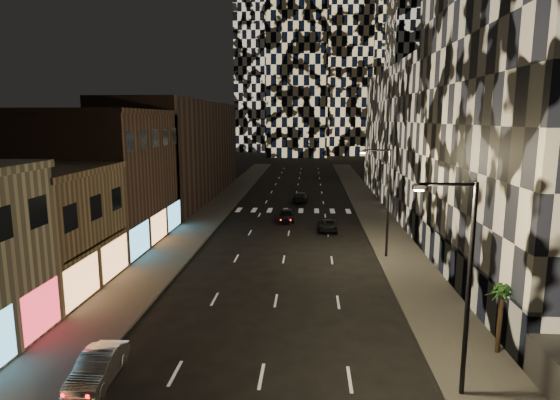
# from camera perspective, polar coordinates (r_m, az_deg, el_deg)

# --- Properties ---
(sidewalk_left) EXTENTS (4.00, 120.00, 0.15)m
(sidewalk_left) POSITION_cam_1_polar(r_m,az_deg,el_deg) (60.85, -7.85, -1.09)
(sidewalk_left) COLOR #47443F
(sidewalk_left) RESTS_ON ground
(sidewalk_right) EXTENTS (4.00, 120.00, 0.15)m
(sidewalk_right) POSITION_cam_1_polar(r_m,az_deg,el_deg) (60.15, 11.17, -1.32)
(sidewalk_right) COLOR #47443F
(sidewalk_right) RESTS_ON ground
(curb_left) EXTENTS (0.20, 120.00, 0.15)m
(curb_left) POSITION_cam_1_polar(r_m,az_deg,el_deg) (60.46, -5.90, -1.12)
(curb_left) COLOR #4C4C47
(curb_left) RESTS_ON ground
(curb_right) EXTENTS (0.20, 120.00, 0.15)m
(curb_right) POSITION_cam_1_polar(r_m,az_deg,el_deg) (59.91, 9.18, -1.30)
(curb_right) COLOR #4C4C47
(curb_right) RESTS_ON ground
(retail_tan) EXTENTS (10.00, 10.00, 8.00)m
(retail_tan) POSITION_cam_1_polar(r_m,az_deg,el_deg) (35.97, -28.57, -3.50)
(retail_tan) COLOR #856D50
(retail_tan) RESTS_ON ground
(retail_brown) EXTENTS (10.00, 15.00, 12.00)m
(retail_brown) POSITION_cam_1_polar(r_m,az_deg,el_deg) (46.49, -20.62, 2.37)
(retail_brown) COLOR #4B342A
(retail_brown) RESTS_ON ground
(retail_filler_left) EXTENTS (10.00, 40.00, 14.00)m
(retail_filler_left) POSITION_cam_1_polar(r_m,az_deg,el_deg) (71.27, -11.93, 6.01)
(retail_filler_left) COLOR #4B342A
(retail_filler_left) RESTS_ON ground
(midrise_base) EXTENTS (0.60, 25.00, 3.00)m
(midrise_base) POSITION_cam_1_polar(r_m,az_deg,el_deg) (35.98, 20.14, -7.00)
(midrise_base) COLOR #383838
(midrise_base) RESTS_ON ground
(midrise_filler_right) EXTENTS (16.00, 40.00, 18.00)m
(midrise_filler_right) POSITION_cam_1_polar(r_m,az_deg,el_deg) (67.95, 19.12, 7.19)
(midrise_filler_right) COLOR #232326
(midrise_filler_right) RESTS_ON ground
(streetlight_near) EXTENTS (2.55, 0.25, 9.00)m
(streetlight_near) POSITION_cam_1_polar(r_m,az_deg,el_deg) (20.50, 21.48, -8.52)
(streetlight_near) COLOR black
(streetlight_near) RESTS_ON sidewalk_right
(streetlight_far) EXTENTS (2.55, 0.25, 9.00)m
(streetlight_far) POSITION_cam_1_polar(r_m,az_deg,el_deg) (39.50, 12.75, 0.58)
(streetlight_far) COLOR black
(streetlight_far) RESTS_ON sidewalk_right
(car_silver_parked) EXTENTS (1.59, 4.22, 1.38)m
(car_silver_parked) POSITION_cam_1_polar(r_m,az_deg,el_deg) (23.47, -21.33, -18.50)
(car_silver_parked) COLOR gray
(car_silver_parked) RESTS_ON ground
(car_dark_midlane) EXTENTS (1.87, 4.25, 1.43)m
(car_dark_midlane) POSITION_cam_1_polar(r_m,az_deg,el_deg) (53.25, 0.81, -1.88)
(car_dark_midlane) COLOR black
(car_dark_midlane) RESTS_ON ground
(car_dark_oncoming) EXTENTS (2.18, 4.93, 1.41)m
(car_dark_oncoming) POSITION_cam_1_polar(r_m,az_deg,el_deg) (65.71, 2.52, 0.37)
(car_dark_oncoming) COLOR black
(car_dark_oncoming) RESTS_ON ground
(car_dark_rightlane) EXTENTS (1.93, 4.17, 1.16)m
(car_dark_rightlane) POSITION_cam_1_polar(r_m,az_deg,el_deg) (48.91, 5.83, -3.15)
(car_dark_rightlane) COLOR black
(car_dark_rightlane) RESTS_ON ground
(palm_tree) EXTENTS (1.78, 1.77, 3.50)m
(palm_tree) POSITION_cam_1_polar(r_m,az_deg,el_deg) (25.62, 25.41, -10.60)
(palm_tree) COLOR #47331E
(palm_tree) RESTS_ON sidewalk_right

